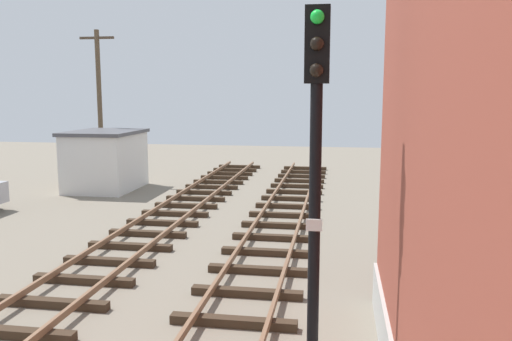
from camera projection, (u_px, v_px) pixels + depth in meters
The scene contains 3 objects.
signal_mast at pixel (315, 155), 7.75m from camera, with size 0.36×0.40×5.73m.
control_hut at pixel (105, 160), 24.44m from camera, with size 3.00×3.80×2.76m.
utility_pole_far at pixel (100, 103), 26.68m from camera, with size 1.80×0.24×7.63m.
Camera 1 is at (2.72, -4.11, 4.49)m, focal length 36.73 mm.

